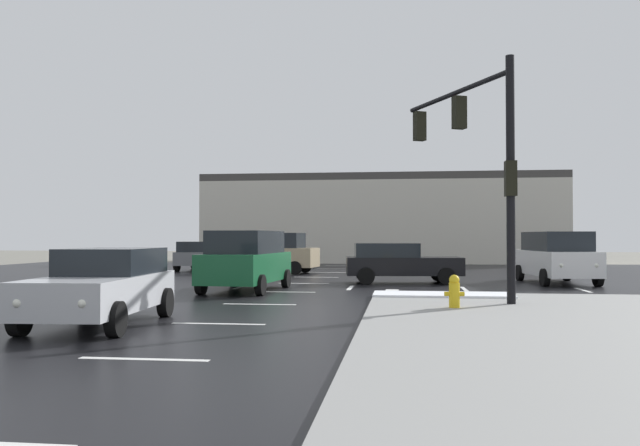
% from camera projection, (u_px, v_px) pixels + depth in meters
% --- Properties ---
extents(ground_plane, '(120.00, 120.00, 0.00)m').
position_uv_depth(ground_plane, '(295.00, 288.00, 23.61)').
color(ground_plane, slate).
extents(road_asphalt, '(44.00, 44.00, 0.02)m').
position_uv_depth(road_asphalt, '(295.00, 288.00, 23.61)').
color(road_asphalt, black).
rests_on(road_asphalt, ground_plane).
extents(snow_strip_curbside, '(4.00, 1.60, 0.06)m').
position_uv_depth(snow_strip_curbside, '(442.00, 294.00, 19.03)').
color(snow_strip_curbside, white).
rests_on(snow_strip_curbside, sidewalk_corner).
extents(lane_markings, '(36.15, 36.15, 0.01)m').
position_uv_depth(lane_markings, '(324.00, 291.00, 22.10)').
color(lane_markings, silver).
rests_on(lane_markings, road_asphalt).
extents(traffic_signal_mast, '(2.61, 5.19, 6.37)m').
position_uv_depth(traffic_signal_mast, '(478.00, 146.00, 18.16)').
color(traffic_signal_mast, black).
rests_on(traffic_signal_mast, sidewalk_corner).
extents(fire_hydrant, '(0.48, 0.26, 0.79)m').
position_uv_depth(fire_hydrant, '(454.00, 291.00, 15.76)').
color(fire_hydrant, gold).
rests_on(fire_hydrant, sidewalk_corner).
extents(strip_building_background, '(25.17, 8.00, 6.26)m').
position_uv_depth(strip_building_background, '(381.00, 220.00, 48.12)').
color(strip_building_background, beige).
rests_on(strip_building_background, ground_plane).
extents(suv_tan, '(4.99, 2.60, 2.03)m').
position_uv_depth(suv_tan, '(269.00, 252.00, 32.89)').
color(suv_tan, tan).
rests_on(suv_tan, road_asphalt).
extents(suv_white, '(2.55, 4.98, 2.03)m').
position_uv_depth(suv_white, '(556.00, 256.00, 25.72)').
color(suv_white, white).
rests_on(suv_white, road_asphalt).
extents(suv_green, '(2.44, 4.94, 2.03)m').
position_uv_depth(suv_green, '(246.00, 259.00, 22.08)').
color(suv_green, '#195933').
rests_on(suv_green, road_asphalt).
extents(sedan_silver, '(2.26, 4.63, 1.58)m').
position_uv_depth(sedan_silver, '(104.00, 284.00, 13.63)').
color(sedan_silver, '#B7BABF').
rests_on(sedan_silver, road_asphalt).
extents(sedan_black, '(4.67, 2.41, 1.58)m').
position_uv_depth(sedan_black, '(399.00, 262.00, 25.78)').
color(sedan_black, black).
rests_on(sedan_black, road_asphalt).
extents(sedan_grey, '(2.10, 4.57, 1.58)m').
position_uv_depth(sedan_grey, '(201.00, 255.00, 35.70)').
color(sedan_grey, slate).
rests_on(sedan_grey, road_asphalt).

